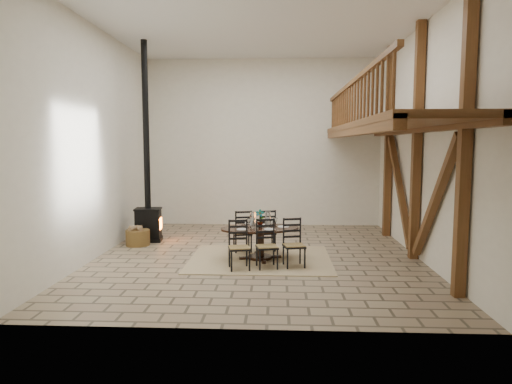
{
  "coord_description": "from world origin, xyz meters",
  "views": [
    {
      "loc": [
        0.45,
        -9.85,
        2.46
      ],
      "look_at": [
        -0.05,
        0.4,
        1.39
      ],
      "focal_mm": 32.0,
      "sensor_mm": 36.0,
      "label": 1
    }
  ],
  "objects_px": {
    "dining_table": "(261,243)",
    "log_stack": "(135,240)",
    "wood_stove": "(148,197)",
    "log_basket": "(138,237)"
  },
  "relations": [
    {
      "from": "dining_table",
      "to": "log_stack",
      "type": "height_order",
      "value": "dining_table"
    },
    {
      "from": "dining_table",
      "to": "log_basket",
      "type": "bearing_deg",
      "value": 143.88
    },
    {
      "from": "dining_table",
      "to": "wood_stove",
      "type": "distance_m",
      "value": 3.53
    },
    {
      "from": "wood_stove",
      "to": "log_basket",
      "type": "relative_size",
      "value": 8.62
    },
    {
      "from": "wood_stove",
      "to": "log_basket",
      "type": "xyz_separation_m",
      "value": [
        -0.13,
        -0.48,
        -0.92
      ]
    },
    {
      "from": "dining_table",
      "to": "log_stack",
      "type": "bearing_deg",
      "value": 142.68
    },
    {
      "from": "log_basket",
      "to": "log_stack",
      "type": "distance_m",
      "value": 0.2
    },
    {
      "from": "dining_table",
      "to": "log_basket",
      "type": "distance_m",
      "value": 3.35
    },
    {
      "from": "wood_stove",
      "to": "log_stack",
      "type": "relative_size",
      "value": 15.27
    },
    {
      "from": "log_stack",
      "to": "dining_table",
      "type": "bearing_deg",
      "value": -24.58
    }
  ]
}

